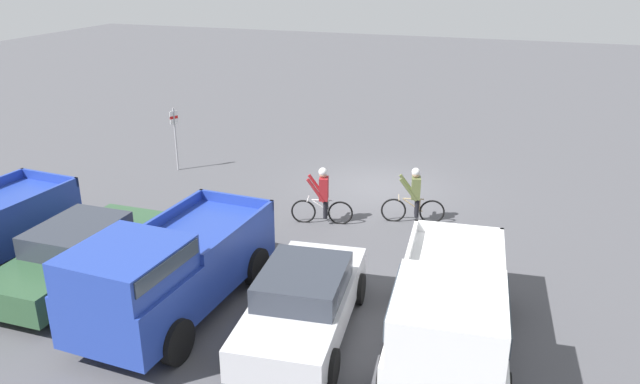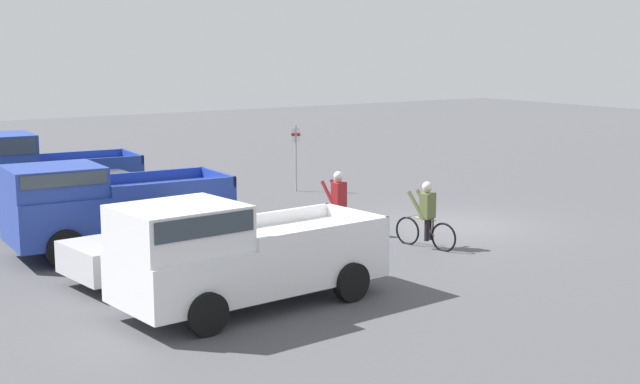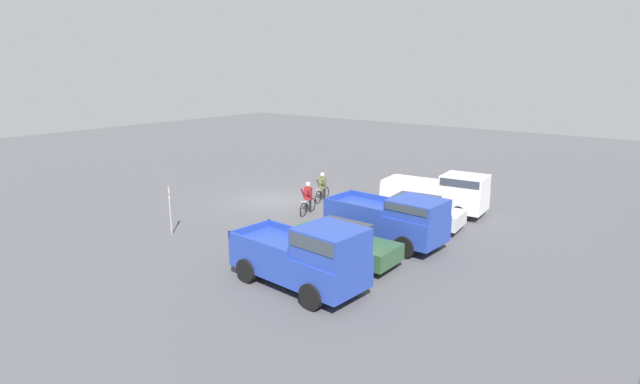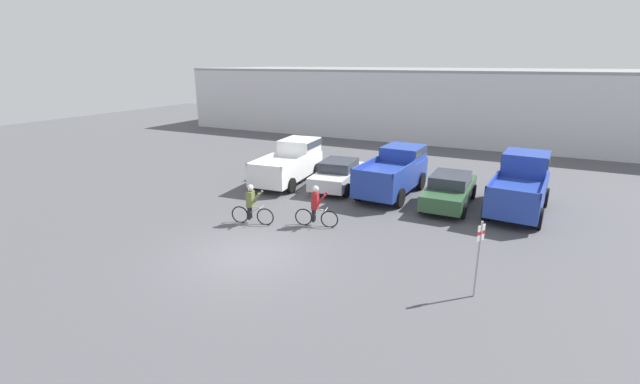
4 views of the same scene
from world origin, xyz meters
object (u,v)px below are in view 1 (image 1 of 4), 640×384
at_px(pickup_truck_1, 168,269).
at_px(pickup_truck_0, 450,313).
at_px(sedan_1, 80,253).
at_px(cyclist_0, 323,196).
at_px(fire_lane_sign, 175,133).
at_px(cyclist_1, 414,195).
at_px(sedan_0, 304,301).

bearing_deg(pickup_truck_1, pickup_truck_0, -177.10).
bearing_deg(sedan_1, pickup_truck_1, 166.27).
height_order(cyclist_0, fire_lane_sign, fire_lane_sign).
xyz_separation_m(cyclist_0, fire_lane_sign, (6.32, -2.74, 0.51)).
height_order(cyclist_1, fire_lane_sign, fire_lane_sign).
height_order(pickup_truck_1, fire_lane_sign, fire_lane_sign).
relative_size(pickup_truck_1, cyclist_1, 2.97).
relative_size(sedan_1, cyclist_0, 2.72).
bearing_deg(pickup_truck_1, cyclist_0, -103.93).
distance_m(sedan_0, cyclist_1, 6.29).
bearing_deg(cyclist_0, fire_lane_sign, -23.42).
height_order(pickup_truck_0, sedan_0, pickup_truck_0).
bearing_deg(cyclist_1, cyclist_0, 20.78).
height_order(sedan_0, pickup_truck_1, pickup_truck_1).
bearing_deg(pickup_truck_0, cyclist_1, -73.59).
bearing_deg(fire_lane_sign, pickup_truck_0, 142.51).
bearing_deg(sedan_1, cyclist_0, -130.05).
height_order(cyclist_0, cyclist_1, cyclist_0).
xyz_separation_m(sedan_1, fire_lane_sign, (2.13, -7.72, 0.61)).
distance_m(sedan_1, fire_lane_sign, 8.03).
relative_size(pickup_truck_1, sedan_1, 1.12).
xyz_separation_m(pickup_truck_0, sedan_0, (2.84, -0.07, -0.35)).
bearing_deg(sedan_1, cyclist_1, -138.20).
distance_m(sedan_0, fire_lane_sign, 11.17).
xyz_separation_m(sedan_0, fire_lane_sign, (7.73, -8.04, 0.62)).
bearing_deg(cyclist_1, fire_lane_sign, -11.83).
bearing_deg(cyclist_0, sedan_0, 104.93).
height_order(sedan_0, fire_lane_sign, fire_lane_sign).
relative_size(sedan_1, cyclist_1, 2.66).
height_order(pickup_truck_0, sedan_1, pickup_truck_0).
bearing_deg(pickup_truck_0, fire_lane_sign, -37.49).
relative_size(cyclist_1, fire_lane_sign, 0.79).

